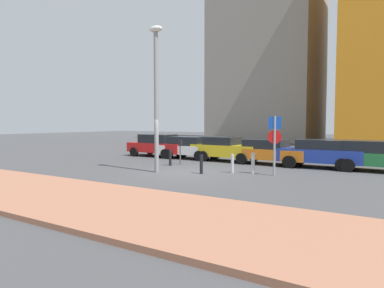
% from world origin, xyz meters
% --- Properties ---
extents(ground_plane, '(120.00, 120.00, 0.00)m').
position_xyz_m(ground_plane, '(0.00, 0.00, 0.00)').
color(ground_plane, '#424244').
extents(sidewalk_brick, '(40.00, 4.11, 0.14)m').
position_xyz_m(sidewalk_brick, '(0.00, -6.51, 0.07)').
color(sidewalk_brick, '#9E664C').
rests_on(sidewalk_brick, ground).
extents(parked_car_red, '(4.52, 2.10, 1.55)m').
position_xyz_m(parked_car_red, '(-5.47, 5.23, 0.81)').
color(parked_car_red, red).
rests_on(parked_car_red, ground).
extents(parked_car_white, '(4.20, 1.97, 1.45)m').
position_xyz_m(parked_car_white, '(-2.86, 5.19, 0.76)').
color(parked_car_white, white).
rests_on(parked_car_white, ground).
extents(parked_car_yellow, '(4.27, 2.14, 1.49)m').
position_xyz_m(parked_car_yellow, '(-0.28, 5.15, 0.77)').
color(parked_car_yellow, gold).
rests_on(parked_car_yellow, ground).
extents(parked_car_orange, '(4.18, 2.17, 1.41)m').
position_xyz_m(parked_car_orange, '(2.51, 4.99, 0.75)').
color(parked_car_orange, orange).
rests_on(parked_car_orange, ground).
extents(parked_car_blue, '(4.12, 2.08, 1.47)m').
position_xyz_m(parked_car_blue, '(5.23, 4.99, 0.78)').
color(parked_car_blue, '#1E389E').
rests_on(parked_car_blue, ground).
extents(parked_car_green, '(4.02, 2.11, 1.48)m').
position_xyz_m(parked_car_green, '(7.65, 5.01, 0.78)').
color(parked_car_green, '#237238').
rests_on(parked_car_green, ground).
extents(parking_sign_post, '(0.59, 0.17, 2.66)m').
position_xyz_m(parking_sign_post, '(3.93, 1.23, 1.67)').
color(parking_sign_post, gray).
rests_on(parking_sign_post, ground).
extents(parking_meter, '(0.18, 0.14, 1.39)m').
position_xyz_m(parking_meter, '(-1.81, 2.40, 0.90)').
color(parking_meter, '#4C4C51').
rests_on(parking_meter, ground).
extents(street_lamp, '(0.70, 0.36, 6.85)m').
position_xyz_m(street_lamp, '(-1.18, -0.63, 4.04)').
color(street_lamp, gray).
rests_on(street_lamp, ground).
extents(traffic_bollard_near, '(0.15, 0.15, 0.88)m').
position_xyz_m(traffic_bollard_near, '(0.90, 0.02, 0.44)').
color(traffic_bollard_near, black).
rests_on(traffic_bollard_near, ground).
extents(traffic_bollard_mid, '(0.16, 0.16, 0.96)m').
position_xyz_m(traffic_bollard_mid, '(2.90, 1.35, 0.48)').
color(traffic_bollard_mid, '#B7B7BC').
rests_on(traffic_bollard_mid, ground).
extents(traffic_bollard_far, '(0.14, 0.14, 0.89)m').
position_xyz_m(traffic_bollard_far, '(-1.99, 1.68, 0.45)').
color(traffic_bollard_far, black).
rests_on(traffic_bollard_far, ground).
extents(traffic_bollard_edge, '(0.14, 0.14, 0.89)m').
position_xyz_m(traffic_bollard_edge, '(2.00, 1.03, 0.44)').
color(traffic_bollard_edge, '#B7B7BC').
rests_on(traffic_bollard_edge, ground).
extents(building_under_construction, '(12.94, 13.80, 22.61)m').
position_xyz_m(building_under_construction, '(-6.09, 31.69, 11.31)').
color(building_under_construction, gray).
rests_on(building_under_construction, ground).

